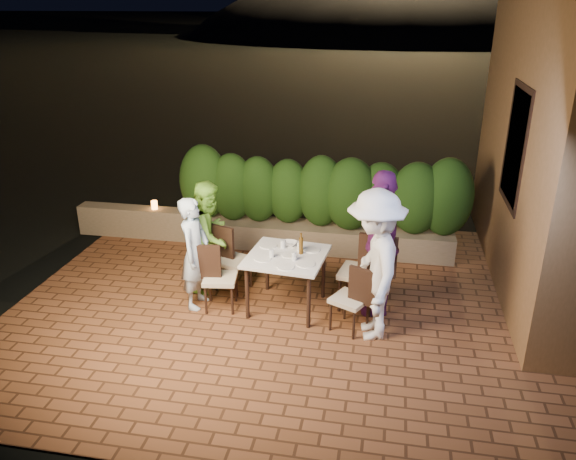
% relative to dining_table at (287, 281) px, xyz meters
% --- Properties ---
extents(ground, '(400.00, 400.00, 0.00)m').
position_rel_dining_table_xyz_m(ground, '(-0.04, -0.38, -0.40)').
color(ground, black).
rests_on(ground, ground).
extents(terrace_floor, '(7.00, 6.00, 0.15)m').
position_rel_dining_table_xyz_m(terrace_floor, '(-0.04, 0.12, -0.45)').
color(terrace_floor, brown).
rests_on(terrace_floor, ground).
extents(window_pane, '(0.08, 1.00, 1.40)m').
position_rel_dining_table_xyz_m(window_pane, '(2.78, 1.12, 1.62)').
color(window_pane, black).
rests_on(window_pane, building_wall).
extents(window_frame, '(0.06, 1.15, 1.55)m').
position_rel_dining_table_xyz_m(window_frame, '(2.77, 1.12, 1.62)').
color(window_frame, black).
rests_on(window_frame, building_wall).
extents(planter, '(4.20, 0.55, 0.40)m').
position_rel_dining_table_xyz_m(planter, '(0.16, 1.92, -0.17)').
color(planter, '#77664C').
rests_on(planter, ground).
extents(hedge, '(4.00, 0.70, 1.10)m').
position_rel_dining_table_xyz_m(hedge, '(0.16, 1.92, 0.57)').
color(hedge, '#1B390F').
rests_on(hedge, planter).
extents(parapet, '(2.20, 0.30, 0.50)m').
position_rel_dining_table_xyz_m(parapet, '(-2.84, 1.92, -0.12)').
color(parapet, '#77664C').
rests_on(parapet, ground).
extents(hill, '(52.00, 40.00, 22.00)m').
position_rel_dining_table_xyz_m(hill, '(1.96, 59.62, -4.38)').
color(hill, black).
rests_on(hill, ground).
extents(dining_table, '(1.05, 1.05, 0.75)m').
position_rel_dining_table_xyz_m(dining_table, '(0.00, 0.00, 0.00)').
color(dining_table, white).
rests_on(dining_table, ground).
extents(plate_nw, '(0.22, 0.22, 0.01)m').
position_rel_dining_table_xyz_m(plate_nw, '(-0.27, -0.17, 0.38)').
color(plate_nw, white).
rests_on(plate_nw, dining_table).
extents(plate_sw, '(0.22, 0.22, 0.01)m').
position_rel_dining_table_xyz_m(plate_sw, '(-0.29, 0.23, 0.38)').
color(plate_sw, white).
rests_on(plate_sw, dining_table).
extents(plate_ne, '(0.23, 0.23, 0.01)m').
position_rel_dining_table_xyz_m(plate_ne, '(0.28, -0.23, 0.38)').
color(plate_ne, white).
rests_on(plate_ne, dining_table).
extents(plate_se, '(0.22, 0.22, 0.01)m').
position_rel_dining_table_xyz_m(plate_se, '(0.29, 0.21, 0.38)').
color(plate_se, white).
rests_on(plate_se, dining_table).
extents(plate_centre, '(0.20, 0.20, 0.01)m').
position_rel_dining_table_xyz_m(plate_centre, '(0.04, -0.00, 0.38)').
color(plate_centre, white).
rests_on(plate_centre, dining_table).
extents(plate_front, '(0.21, 0.21, 0.01)m').
position_rel_dining_table_xyz_m(plate_front, '(0.06, -0.35, 0.38)').
color(plate_front, white).
rests_on(plate_front, dining_table).
extents(glass_nw, '(0.06, 0.06, 0.11)m').
position_rel_dining_table_xyz_m(glass_nw, '(-0.17, -0.10, 0.43)').
color(glass_nw, silver).
rests_on(glass_nw, dining_table).
extents(glass_sw, '(0.07, 0.07, 0.12)m').
position_rel_dining_table_xyz_m(glass_sw, '(-0.09, 0.20, 0.43)').
color(glass_sw, silver).
rests_on(glass_sw, dining_table).
extents(glass_ne, '(0.06, 0.06, 0.11)m').
position_rel_dining_table_xyz_m(glass_ne, '(0.12, -0.13, 0.43)').
color(glass_ne, silver).
rests_on(glass_ne, dining_table).
extents(glass_se, '(0.07, 0.07, 0.12)m').
position_rel_dining_table_xyz_m(glass_se, '(0.14, 0.17, 0.43)').
color(glass_se, silver).
rests_on(glass_se, dining_table).
extents(beer_bottle, '(0.05, 0.05, 0.28)m').
position_rel_dining_table_xyz_m(beer_bottle, '(0.17, 0.07, 0.51)').
color(beer_bottle, '#4F330D').
rests_on(beer_bottle, dining_table).
extents(bowl, '(0.19, 0.19, 0.05)m').
position_rel_dining_table_xyz_m(bowl, '(-0.02, 0.31, 0.40)').
color(bowl, white).
rests_on(bowl, dining_table).
extents(chair_left_front, '(0.47, 0.47, 0.89)m').
position_rel_dining_table_xyz_m(chair_left_front, '(-0.83, -0.17, 0.07)').
color(chair_left_front, black).
rests_on(chair_left_front, ground).
extents(chair_left_back, '(0.53, 0.53, 0.90)m').
position_rel_dining_table_xyz_m(chair_left_back, '(-0.82, 0.37, 0.08)').
color(chair_left_back, black).
rests_on(chair_left_back, ground).
extents(chair_right_front, '(0.53, 0.53, 0.86)m').
position_rel_dining_table_xyz_m(chair_right_front, '(0.84, -0.37, 0.05)').
color(chair_right_front, black).
rests_on(chair_right_front, ground).
extents(chair_right_back, '(0.56, 0.56, 1.04)m').
position_rel_dining_table_xyz_m(chair_right_back, '(0.91, 0.19, 0.15)').
color(chair_right_back, black).
rests_on(chair_right_back, ground).
extents(diner_blue, '(0.38, 0.56, 1.48)m').
position_rel_dining_table_xyz_m(diner_blue, '(-1.16, -0.14, 0.37)').
color(diner_blue, silver).
rests_on(diner_blue, ground).
extents(diner_green, '(0.68, 0.82, 1.53)m').
position_rel_dining_table_xyz_m(diner_green, '(-1.13, 0.40, 0.39)').
color(diner_green, '#88D442').
rests_on(diner_green, ground).
extents(diner_white, '(0.87, 1.27, 1.81)m').
position_rel_dining_table_xyz_m(diner_white, '(1.11, -0.43, 0.53)').
color(diner_white, white).
rests_on(diner_white, ground).
extents(diner_purple, '(0.64, 1.16, 1.87)m').
position_rel_dining_table_xyz_m(diner_purple, '(1.16, 0.19, 0.56)').
color(diner_purple, '#6A236A').
rests_on(diner_purple, ground).
extents(parapet_lamp, '(0.10, 0.10, 0.14)m').
position_rel_dining_table_xyz_m(parapet_lamp, '(-2.60, 1.92, 0.20)').
color(parapet_lamp, orange).
rests_on(parapet_lamp, parapet).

